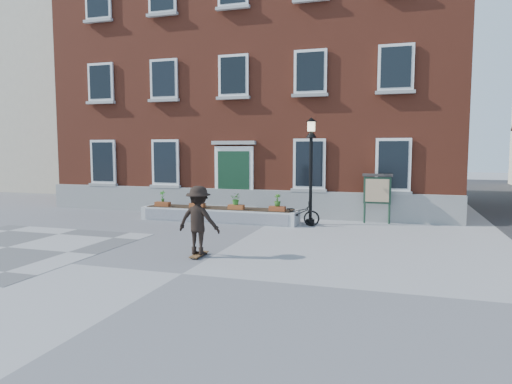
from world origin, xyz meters
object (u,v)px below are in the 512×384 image
(notice_board, at_px, (377,190))
(skateboarder, at_px, (199,220))
(lamp_post, at_px, (311,156))
(bicycle, at_px, (296,214))

(notice_board, distance_m, skateboarder, 8.01)
(lamp_post, bearing_deg, bicycle, -135.33)
(bicycle, height_order, notice_board, notice_board)
(bicycle, distance_m, lamp_post, 2.18)
(bicycle, xyz_separation_m, lamp_post, (0.44, 0.44, 2.09))
(lamp_post, distance_m, notice_board, 2.84)
(lamp_post, distance_m, skateboarder, 6.32)
(bicycle, xyz_separation_m, notice_board, (2.78, 1.44, 0.82))
(bicycle, bearing_deg, notice_board, -73.50)
(notice_board, bearing_deg, bicycle, -152.65)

